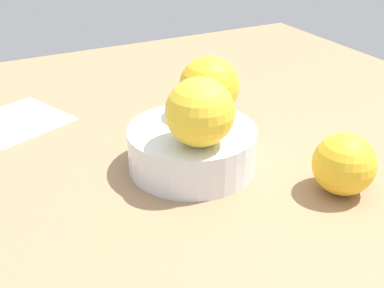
{
  "coord_description": "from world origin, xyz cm",
  "views": [
    {
      "loc": [
        24.53,
        47.46,
        31.9
      ],
      "look_at": [
        0.0,
        0.0,
        3.22
      ],
      "focal_mm": 44.98,
      "sensor_mm": 36.0,
      "label": 1
    }
  ],
  "objects_px": {
    "orange_in_bowl_1": "(200,112)",
    "folded_napkin": "(17,121)",
    "orange_in_bowl_0": "(209,86)",
    "fruit_bowl": "(192,149)",
    "orange_loose_0": "(344,164)"
  },
  "relations": [
    {
      "from": "orange_in_bowl_1",
      "to": "folded_napkin",
      "type": "xyz_separation_m",
      "value": [
        0.17,
        -0.28,
        -0.09
      ]
    },
    {
      "from": "orange_in_bowl_0",
      "to": "folded_napkin",
      "type": "relative_size",
      "value": 0.59
    },
    {
      "from": "fruit_bowl",
      "to": "orange_in_bowl_0",
      "type": "xyz_separation_m",
      "value": [
        -0.04,
        -0.03,
        0.07
      ]
    },
    {
      "from": "orange_loose_0",
      "to": "folded_napkin",
      "type": "height_order",
      "value": "orange_loose_0"
    },
    {
      "from": "fruit_bowl",
      "to": "folded_napkin",
      "type": "relative_size",
      "value": 1.23
    },
    {
      "from": "orange_in_bowl_0",
      "to": "orange_in_bowl_1",
      "type": "bearing_deg",
      "value": 53.77
    },
    {
      "from": "orange_in_bowl_0",
      "to": "folded_napkin",
      "type": "bearing_deg",
      "value": -44.3
    },
    {
      "from": "fruit_bowl",
      "to": "orange_loose_0",
      "type": "xyz_separation_m",
      "value": [
        -0.13,
        0.13,
        0.01
      ]
    },
    {
      "from": "fruit_bowl",
      "to": "orange_in_bowl_1",
      "type": "xyz_separation_m",
      "value": [
        0.01,
        0.04,
        0.07
      ]
    },
    {
      "from": "orange_in_bowl_0",
      "to": "orange_loose_0",
      "type": "xyz_separation_m",
      "value": [
        -0.09,
        0.16,
        -0.06
      ]
    },
    {
      "from": "fruit_bowl",
      "to": "orange_loose_0",
      "type": "relative_size",
      "value": 2.22
    },
    {
      "from": "orange_in_bowl_0",
      "to": "orange_in_bowl_1",
      "type": "relative_size",
      "value": 0.97
    },
    {
      "from": "fruit_bowl",
      "to": "orange_loose_0",
      "type": "distance_m",
      "value": 0.18
    },
    {
      "from": "fruit_bowl",
      "to": "orange_in_bowl_0",
      "type": "relative_size",
      "value": 2.09
    },
    {
      "from": "orange_in_bowl_0",
      "to": "orange_loose_0",
      "type": "height_order",
      "value": "orange_in_bowl_0"
    }
  ]
}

